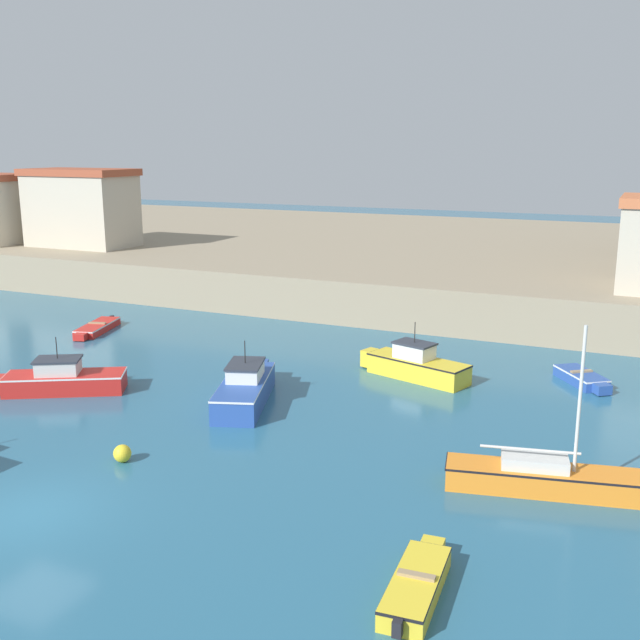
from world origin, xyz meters
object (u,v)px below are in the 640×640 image
Objects in this scene: motorboat_red_7 at (61,380)px; mooring_buoy at (122,453)px; dinghy_red_3 at (97,327)px; dinghy_yellow_6 at (417,584)px; dinghy_blue_2 at (582,378)px; motorboat_blue_5 at (245,387)px; motorboat_yellow_4 at (415,365)px; harbor_shed_mid_row at (81,207)px; sailboat_orange_0 at (558,479)px.

motorboat_red_7 is 9.30× the size of mooring_buoy.
dinghy_yellow_6 is (23.07, -16.33, 0.05)m from dinghy_red_3.
motorboat_blue_5 is (-11.87, -7.93, 0.35)m from dinghy_blue_2.
motorboat_yellow_4 reaches higher than motorboat_red_7.
dinghy_yellow_6 is at bearing -23.70° from motorboat_red_7.
dinghy_blue_2 is at bearing 3.00° from dinghy_red_3.
motorboat_yellow_4 is at bearing -24.15° from harbor_shed_mid_row.
motorboat_blue_5 is at bearing 15.08° from motorboat_red_7.
dinghy_blue_2 reaches higher than dinghy_red_3.
sailboat_orange_0 is 13.43m from mooring_buoy.
motorboat_blue_5 is at bearing 135.82° from dinghy_yellow_6.
motorboat_blue_5 is at bearing 165.63° from sailboat_orange_0.
dinghy_blue_2 is 7.07m from motorboat_yellow_4.
dinghy_yellow_6 is (-1.88, -17.64, 0.02)m from dinghy_blue_2.
dinghy_blue_2 is 0.82× the size of dinghy_yellow_6.
motorboat_yellow_4 is at bearing -2.62° from dinghy_red_3.
harbor_shed_mid_row is at bearing 133.03° from dinghy_red_3.
mooring_buoy is 0.07× the size of harbor_shed_mid_row.
motorboat_blue_5 is at bearing -37.74° from harbor_shed_mid_row.
dinghy_blue_2 is (-0.36, 11.06, -0.19)m from sailboat_orange_0.
harbor_shed_mid_row is (-24.85, 19.23, 4.75)m from motorboat_blue_5.
dinghy_red_3 is at bearing 153.15° from motorboat_blue_5.
motorboat_red_7 is (-12.65, -7.81, -0.06)m from motorboat_yellow_4.
mooring_buoy reaches higher than dinghy_blue_2.
motorboat_red_7 is at bearing -152.82° from dinghy_blue_2.
dinghy_blue_2 is 0.58× the size of motorboat_red_7.
dinghy_blue_2 is 19.23m from mooring_buoy.
sailboat_orange_0 is 1.63× the size of dinghy_red_3.
dinghy_blue_2 is 17.74m from dinghy_yellow_6.
motorboat_red_7 reaches higher than dinghy_blue_2.
dinghy_red_3 is at bearing 177.38° from motorboat_yellow_4.
motorboat_yellow_4 is 1.40× the size of dinghy_yellow_6.
motorboat_blue_5 is at bearing 83.56° from mooring_buoy.
sailboat_orange_0 is at bearing 71.19° from dinghy_yellow_6.
dinghy_yellow_6 reaches higher than mooring_buoy.
dinghy_blue_2 is 0.58× the size of motorboat_yellow_4.
motorboat_red_7 is at bearing -164.92° from motorboat_blue_5.
dinghy_red_3 is 1.13× the size of dinghy_yellow_6.
motorboat_red_7 is (-19.75, 1.11, 0.08)m from sailboat_orange_0.
motorboat_blue_5 is (-12.23, 3.13, 0.16)m from sailboat_orange_0.
dinghy_yellow_6 is at bearing -96.07° from dinghy_blue_2.
motorboat_red_7 is at bearing -57.25° from dinghy_red_3.
dinghy_blue_2 is 14.28m from motorboat_blue_5.
sailboat_orange_0 is 12.12× the size of mooring_buoy.
motorboat_yellow_4 is (-7.10, 8.92, 0.14)m from sailboat_orange_0.
sailboat_orange_0 is 19.78m from motorboat_red_7.
dinghy_yellow_6 is (-2.24, -6.58, -0.17)m from sailboat_orange_0.
dinghy_red_3 is 0.81× the size of motorboat_yellow_4.
motorboat_red_7 reaches higher than dinghy_yellow_6.
sailboat_orange_0 is 27.13m from dinghy_red_3.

